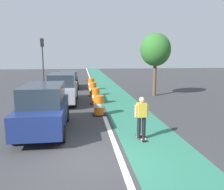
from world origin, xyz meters
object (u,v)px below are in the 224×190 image
(traffic_barrel_back, at_px, (93,89))
(traffic_light_corner, at_px, (43,53))
(parked_suv_second, at_px, (63,88))
(traffic_barrel_front, at_px, (99,106))
(street_tree_sidewalk, at_px, (156,50))
(traffic_barrel_far, at_px, (91,84))
(skateboarder_on_lane, at_px, (142,117))
(traffic_barrel_mid, at_px, (96,96))
(parked_suv_nearest, at_px, (44,108))
(parked_sedan_third, at_px, (69,80))

(traffic_barrel_back, xyz_separation_m, traffic_light_corner, (-5.21, 8.67, 2.97))
(parked_suv_second, relative_size, traffic_barrel_front, 4.24)
(traffic_light_corner, xyz_separation_m, street_tree_sidewalk, (10.17, -9.24, 0.17))
(traffic_barrel_front, height_order, traffic_barrel_far, same)
(parked_suv_second, bearing_deg, traffic_light_corner, 104.80)
(skateboarder_on_lane, relative_size, traffic_barrel_front, 1.55)
(skateboarder_on_lane, distance_m, traffic_light_corner, 20.17)
(traffic_barrel_mid, height_order, traffic_barrel_far, same)
(traffic_barrel_far, xyz_separation_m, traffic_light_corner, (-5.20, 5.29, 2.97))
(traffic_barrel_front, height_order, traffic_barrel_back, same)
(traffic_barrel_far, relative_size, street_tree_sidewalk, 0.22)
(parked_suv_second, bearing_deg, parked_suv_nearest, -93.05)
(traffic_barrel_back, relative_size, traffic_light_corner, 0.21)
(parked_suv_nearest, height_order, parked_suv_second, same)
(traffic_barrel_front, relative_size, traffic_light_corner, 0.21)
(traffic_barrel_front, distance_m, traffic_barrel_far, 9.63)
(traffic_barrel_far, bearing_deg, parked_suv_nearest, -101.69)
(skateboarder_on_lane, bearing_deg, traffic_barrel_mid, 101.30)
(parked_sedan_third, xyz_separation_m, traffic_barrel_front, (2.22, -10.92, -0.30))
(parked_suv_nearest, xyz_separation_m, traffic_light_corner, (-2.69, 17.41, 2.47))
(parked_sedan_third, height_order, traffic_light_corner, traffic_light_corner)
(parked_suv_second, bearing_deg, traffic_barrel_mid, -14.24)
(street_tree_sidewalk, bearing_deg, traffic_light_corner, 137.74)
(traffic_light_corner, bearing_deg, street_tree_sidewalk, -42.26)
(traffic_barrel_front, bearing_deg, street_tree_sidewalk, 49.03)
(parked_sedan_third, xyz_separation_m, traffic_barrel_far, (2.18, -1.29, -0.30))
(traffic_barrel_front, xyz_separation_m, traffic_light_corner, (-5.24, 14.92, 2.97))
(traffic_barrel_back, distance_m, street_tree_sidewalk, 5.90)
(traffic_barrel_mid, bearing_deg, traffic_barrel_far, 90.14)
(parked_suv_second, distance_m, traffic_barrel_back, 3.54)
(parked_sedan_third, bearing_deg, parked_suv_second, -90.05)
(skateboarder_on_lane, height_order, traffic_light_corner, traffic_light_corner)
(parked_suv_second, bearing_deg, skateboarder_on_lane, -64.38)
(street_tree_sidewalk, bearing_deg, parked_sedan_third, 143.76)
(skateboarder_on_lane, xyz_separation_m, traffic_barrel_back, (-1.39, 10.22, -0.38))
(parked_suv_nearest, relative_size, parked_sedan_third, 1.11)
(traffic_barrel_back, relative_size, traffic_barrel_far, 1.00)
(parked_suv_nearest, bearing_deg, traffic_barrel_back, 73.96)
(traffic_barrel_far, xyz_separation_m, street_tree_sidewalk, (4.97, -3.95, 3.14))
(traffic_barrel_front, bearing_deg, parked_suv_second, 122.28)
(skateboarder_on_lane, height_order, traffic_barrel_far, skateboarder_on_lane)
(parked_suv_second, relative_size, traffic_barrel_mid, 4.24)
(parked_sedan_third, height_order, traffic_barrel_mid, parked_sedan_third)
(skateboarder_on_lane, xyz_separation_m, traffic_barrel_far, (-1.40, 13.59, -0.38))
(traffic_barrel_mid, distance_m, traffic_barrel_back, 3.29)
(parked_suv_second, xyz_separation_m, traffic_light_corner, (-3.01, 11.40, 2.47))
(skateboarder_on_lane, relative_size, parked_suv_nearest, 0.37)
(traffic_barrel_far, distance_m, street_tree_sidewalk, 7.08)
(traffic_light_corner, bearing_deg, traffic_barrel_mid, -66.44)
(street_tree_sidewalk, bearing_deg, parked_suv_nearest, -132.46)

